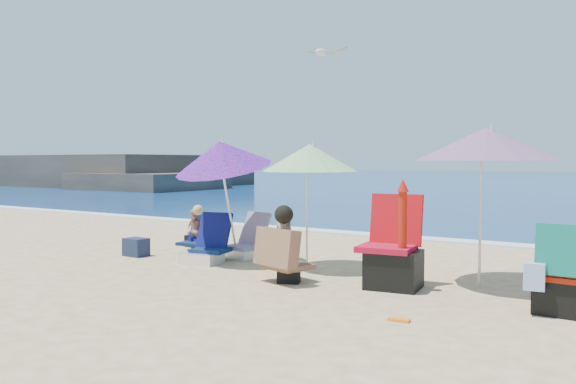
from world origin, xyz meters
The scene contains 19 objects.
ground centered at (0.00, 0.00, 0.00)m, with size 120.00×120.00×0.00m.
foam centered at (0.00, 5.10, 0.02)m, with size 120.00×0.50×0.04m.
headland centered at (-27.29, 19.73, 0.57)m, with size 20.50×11.50×2.60m.
umbrella_turquoise centered at (2.31, 1.38, 1.74)m, with size 2.09×2.09×1.97m.
umbrella_striped centered at (-0.08, 1.23, 1.58)m, with size 1.69×1.69×1.80m.
umbrella_blue centered at (-1.42, 0.91, 1.62)m, with size 1.49×1.55×1.98m.
furled_umbrella centered at (1.58, 0.57, 0.73)m, with size 0.14×0.14×1.33m.
chair_navy centered at (-1.66, 0.83, 0.20)m, with size 0.67×0.82×0.74m.
chair_rainbow centered at (-1.44, 1.53, 0.19)m, with size 0.63×0.73×0.71m.
camp_chair_left centered at (1.40, 0.73, 0.34)m, with size 0.78×0.75×1.12m.
camp_chair_right centered at (3.29, 0.48, 0.33)m, with size 0.56×0.64×0.92m.
person_center centered at (0.10, 0.25, 0.48)m, with size 0.71×0.72×0.98m.
person_left centered at (-2.50, 1.52, 0.37)m, with size 0.48×0.56×0.80m.
bag_navy_a centered at (-3.02, 0.67, 0.15)m, with size 0.38×0.28×0.29m.
bag_black_a centered at (-2.93, 1.94, 0.10)m, with size 0.30×0.23×0.21m.
bag_navy_b centered at (1.31, 0.64, 0.15)m, with size 0.50×0.44×0.31m.
bag_black_b centered at (0.19, 0.26, 0.10)m, with size 0.32×0.28×0.21m.
orange_item centered at (2.04, -0.64, 0.01)m, with size 0.21×0.11×0.03m.
seagull centered at (-0.61, 2.49, 3.30)m, with size 0.73×0.31×0.12m.
Camera 1 is at (4.17, -5.84, 1.53)m, focal length 36.49 mm.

